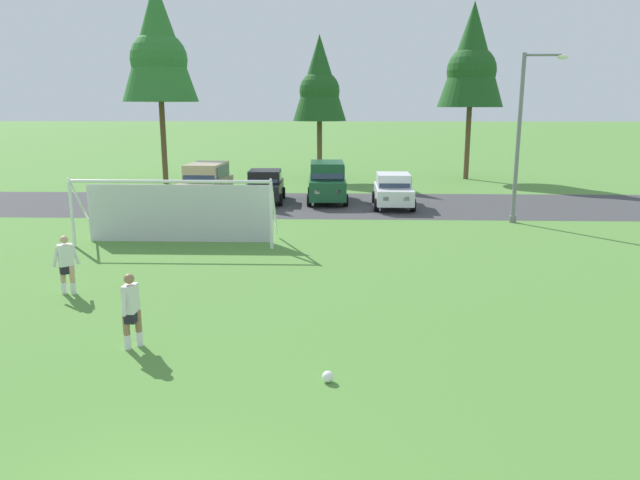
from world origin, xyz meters
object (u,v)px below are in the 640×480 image
(parked_car_slot_far_left, at_px, (206,183))
(parked_car_slot_center_left, at_px, (327,181))
(soccer_goal, at_px, (177,209))
(parked_car_slot_center, at_px, (393,190))
(player_defender_far, at_px, (66,265))
(soccer_ball, at_px, (328,377))
(parked_car_slot_left, at_px, (265,186))
(street_lamp, at_px, (523,137))
(player_striker_near, at_px, (131,311))

(parked_car_slot_far_left, relative_size, parked_car_slot_center_left, 1.00)
(soccer_goal, distance_m, parked_car_slot_center, 12.34)
(soccer_goal, bearing_deg, parked_car_slot_center_left, 61.91)
(soccer_goal, relative_size, player_defender_far, 4.54)
(soccer_ball, bearing_deg, parked_car_slot_far_left, 108.42)
(player_defender_far, distance_m, parked_car_slot_left, 16.74)
(soccer_goal, bearing_deg, parked_car_slot_center, 44.07)
(parked_car_slot_center, bearing_deg, player_defender_far, -124.41)
(parked_car_slot_center_left, bearing_deg, street_lamp, -32.86)
(parked_car_slot_left, height_order, parked_car_slot_center_left, parked_car_slot_center_left)
(parked_car_slot_center, bearing_deg, soccer_ball, -98.30)
(parked_car_slot_left, xyz_separation_m, parked_car_slot_center, (6.81, -1.48, 0.00))
(parked_car_slot_far_left, height_order, parked_car_slot_left, parked_car_slot_far_left)
(soccer_ball, bearing_deg, player_striker_near, 160.24)
(player_striker_near, relative_size, player_defender_far, 1.00)
(parked_car_slot_far_left, xyz_separation_m, parked_car_slot_left, (3.00, 0.84, -0.24))
(soccer_goal, xyz_separation_m, parked_car_slot_center_left, (5.43, 10.17, -0.18))
(soccer_goal, height_order, parked_car_slot_left, soccer_goal)
(player_striker_near, height_order, parked_car_slot_left, parked_car_slot_left)
(player_defender_far, relative_size, street_lamp, 0.22)
(soccer_ball, bearing_deg, street_lamp, 63.20)
(player_striker_near, relative_size, parked_car_slot_center, 0.39)
(player_defender_far, bearing_deg, parked_car_slot_far_left, 88.56)
(soccer_goal, xyz_separation_m, street_lamp, (14.05, 4.60, 2.49))
(parked_car_slot_far_left, xyz_separation_m, parked_car_slot_center, (9.82, -0.65, -0.24))
(player_defender_far, relative_size, parked_car_slot_left, 0.38)
(player_striker_near, xyz_separation_m, parked_car_slot_left, (0.32, 20.02, 0.05))
(player_striker_near, xyz_separation_m, parked_car_slot_far_left, (-2.69, 19.19, 0.29))
(parked_car_slot_left, distance_m, parked_car_slot_center, 6.97)
(parked_car_slot_left, bearing_deg, player_striker_near, -90.91)
(player_striker_near, distance_m, parked_car_slot_left, 20.02)
(street_lamp, bearing_deg, parked_car_slot_far_left, 162.85)
(soccer_ball, xyz_separation_m, street_lamp, (8.11, 16.07, 3.67))
(parked_car_slot_left, height_order, parked_car_slot_center, same)
(soccer_goal, bearing_deg, parked_car_slot_left, 78.49)
(street_lamp, bearing_deg, soccer_ball, -116.80)
(player_striker_near, bearing_deg, soccer_ball, -19.76)
(soccer_ball, relative_size, parked_car_slot_center_left, 0.05)
(soccer_goal, bearing_deg, parked_car_slot_far_left, 95.90)
(player_striker_near, distance_m, parked_car_slot_center_left, 20.47)
(parked_car_slot_far_left, xyz_separation_m, parked_car_slot_center_left, (6.38, 0.94, 0.00))
(parked_car_slot_center, bearing_deg, parked_car_slot_center_left, 155.18)
(parked_car_slot_center_left, bearing_deg, soccer_goal, -118.09)
(player_striker_near, xyz_separation_m, parked_car_slot_center_left, (3.70, 20.13, 0.29))
(street_lamp, bearing_deg, player_striker_near, -130.25)
(soccer_ball, distance_m, street_lamp, 18.37)
(parked_car_slot_left, relative_size, parked_car_slot_center, 1.01)
(soccer_goal, distance_m, parked_car_slot_center_left, 11.53)
(parked_car_slot_left, relative_size, street_lamp, 0.59)
(soccer_goal, distance_m, street_lamp, 14.99)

